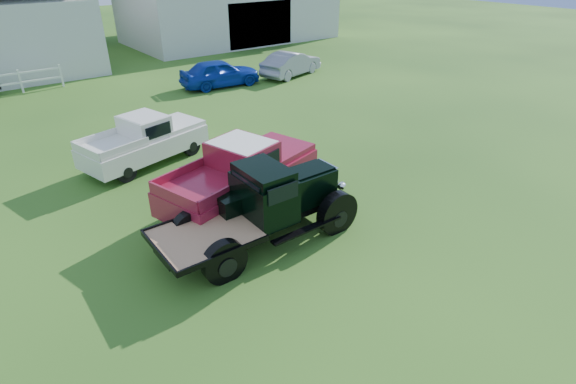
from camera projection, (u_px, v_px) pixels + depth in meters
ground at (311, 249)px, 11.35m from camera, size 120.00×120.00×0.00m
shed_right at (230, 6)px, 36.45m from camera, size 16.80×9.20×5.20m
vintage_flatbed at (261, 206)px, 11.20m from camera, size 5.23×2.12×2.06m
red_pickup at (241, 173)px, 13.01m from camera, size 5.61×3.36×1.92m
white_pickup at (144, 140)px, 15.56m from camera, size 4.83×2.84×1.67m
misc_car_blue at (220, 73)px, 24.47m from camera, size 4.48×2.18×1.47m
misc_car_grey at (291, 64)px, 26.58m from camera, size 4.52×2.63×1.41m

